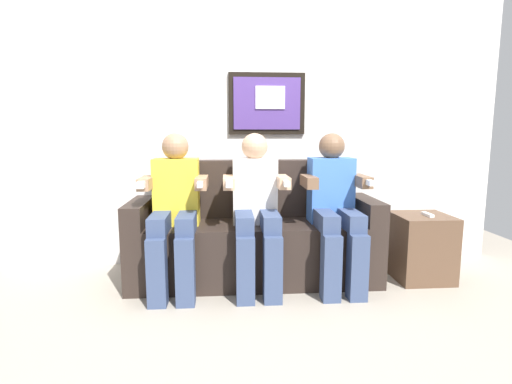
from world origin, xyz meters
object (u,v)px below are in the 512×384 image
couch (254,239)px  side_table_right (421,247)px  person_on_right (335,204)px  spare_remote_on_table (428,215)px  person_on_left (175,206)px  person_in_middle (256,205)px

couch → side_table_right: (1.27, -0.11, -0.06)m
couch → person_on_right: 0.66m
side_table_right → spare_remote_on_table: 0.26m
person_on_right → spare_remote_on_table: (0.72, 0.03, -0.10)m
side_table_right → spare_remote_on_table: (0.02, -0.03, 0.26)m
couch → person_on_right: size_ratio=1.66×
side_table_right → spare_remote_on_table: size_ratio=3.85×
person_on_left → person_in_middle: size_ratio=1.00×
person_on_left → person_on_right: (1.14, 0.00, -0.00)m
couch → person_in_middle: bearing=-90.0°
side_table_right → person_on_right: bearing=-175.0°
person_in_middle → spare_remote_on_table: person_in_middle is taller
person_on_left → person_in_middle: (0.57, 0.00, 0.00)m
couch → side_table_right: bearing=-4.8°
person_on_left → spare_remote_on_table: 1.86m
person_in_middle → spare_remote_on_table: (1.29, 0.03, -0.10)m
person_on_left → person_in_middle: bearing=0.0°
person_in_middle → spare_remote_on_table: bearing=1.3°
spare_remote_on_table → couch: bearing=173.9°
person_on_right → spare_remote_on_table: bearing=2.3°
person_in_middle → side_table_right: size_ratio=2.22×
couch → person_on_left: bearing=-163.6°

